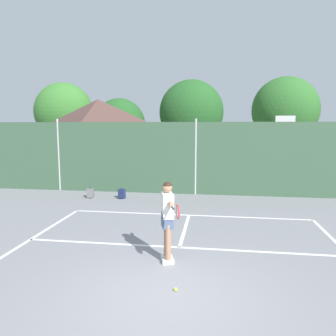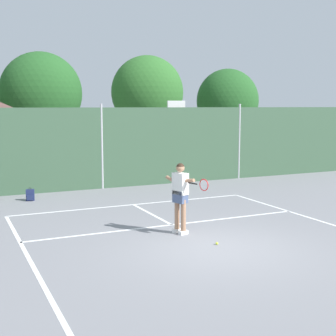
{
  "view_description": "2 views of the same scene",
  "coord_description": "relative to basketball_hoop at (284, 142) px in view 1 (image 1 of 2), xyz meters",
  "views": [
    {
      "loc": [
        0.85,
        -5.42,
        3.1
      ],
      "look_at": [
        -0.76,
        5.65,
        1.62
      ],
      "focal_mm": 34.61,
      "sensor_mm": 36.0,
      "label": 1
    },
    {
      "loc": [
        -5.55,
        -9.26,
        3.32
      ],
      "look_at": [
        0.68,
        4.18,
        1.37
      ],
      "focal_mm": 50.76,
      "sensor_mm": 36.0,
      "label": 2
    }
  ],
  "objects": [
    {
      "name": "ground_plane",
      "position": [
        -4.12,
        -10.72,
        -2.31
      ],
      "size": [
        120.0,
        120.0,
        0.0
      ],
      "primitive_type": "plane",
      "color": "gray"
    },
    {
      "name": "basketball_hoop",
      "position": [
        0.0,
        0.0,
        0.0
      ],
      "size": [
        0.9,
        0.67,
        3.55
      ],
      "color": "#9E9EA3",
      "rests_on": "ground"
    },
    {
      "name": "backpack_navy",
      "position": [
        -7.17,
        -3.04,
        -2.12
      ],
      "size": [
        0.31,
        0.29,
        0.46
      ],
      "color": "navy",
      "rests_on": "ground"
    },
    {
      "name": "treeline_backdrop",
      "position": [
        -3.96,
        6.64,
        1.53
      ],
      "size": [
        25.49,
        3.99,
        6.3
      ],
      "color": "brown",
      "rests_on": "ground"
    },
    {
      "name": "chainlink_fence",
      "position": [
        -4.12,
        -1.72,
        -0.68
      ],
      "size": [
        26.09,
        0.09,
        3.4
      ],
      "color": "#38563D",
      "rests_on": "ground"
    },
    {
      "name": "tennis_ball",
      "position": [
        -3.95,
        -10.43,
        -2.28
      ],
      "size": [
        0.07,
        0.07,
        0.07
      ],
      "primitive_type": "sphere",
      "color": "#CCE033",
      "rests_on": "ground"
    },
    {
      "name": "backpack_grey",
      "position": [
        -8.54,
        -3.12,
        -2.12
      ],
      "size": [
        0.29,
        0.26,
        0.46
      ],
      "color": "slate",
      "rests_on": "ground"
    },
    {
      "name": "clubhouse_building",
      "position": [
        -10.02,
        2.11,
        0.07
      ],
      "size": [
        6.07,
        5.14,
        4.59
      ],
      "color": "beige",
      "rests_on": "ground"
    },
    {
      "name": "tennis_player",
      "position": [
        -4.29,
        -9.15,
        -1.2
      ],
      "size": [
        0.57,
        1.36,
        1.85
      ],
      "color": "silver",
      "rests_on": "ground"
    },
    {
      "name": "court_markings",
      "position": [
        -4.12,
        -10.07,
        -2.31
      ],
      "size": [
        8.3,
        11.1,
        0.01
      ],
      "color": "white",
      "rests_on": "ground"
    }
  ]
}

